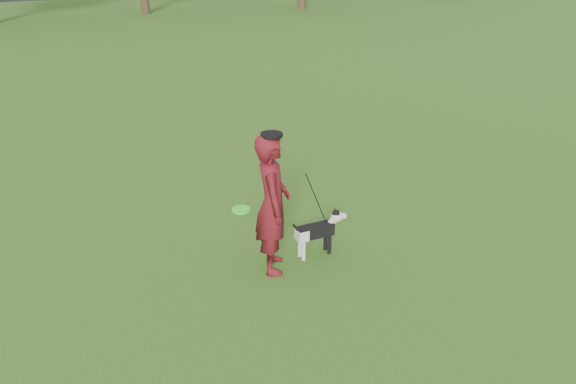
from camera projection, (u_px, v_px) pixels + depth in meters
ground at (274, 243)px, 8.08m from camera, size 120.00×120.00×0.00m
man at (272, 204)px, 7.12m from camera, size 0.66×0.80×1.88m
dog at (319, 229)px, 7.66m from camera, size 0.84×0.17×0.64m
man_held_items at (312, 196)px, 7.33m from camera, size 1.41×0.34×1.46m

